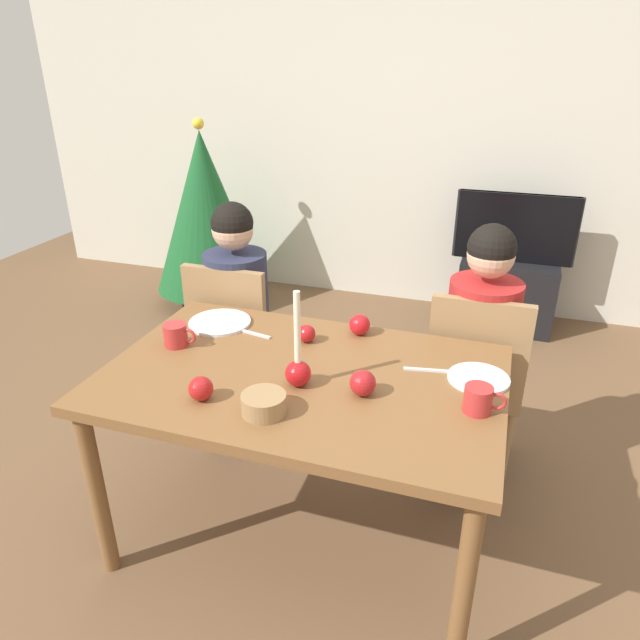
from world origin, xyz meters
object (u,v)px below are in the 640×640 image
plate_right (478,378)px  bowl_walnuts (264,404)px  candle_centerpiece (298,367)px  apple_far_edge (307,334)px  apple_by_right_mug (363,383)px  mug_left (176,335)px  tv_stand (506,293)px  person_left_child (239,324)px  mug_right (479,399)px  person_right_child (477,359)px  chair_left (237,337)px  dining_table (303,394)px  christmas_tree (206,212)px  apple_by_left_plate (360,325)px  chair_right (475,374)px  tv (515,228)px  apple_near_candle (201,389)px  plate_left (220,322)px

plate_right → bowl_walnuts: bowl_walnuts is taller
candle_centerpiece → apple_far_edge: candle_centerpiece is taller
bowl_walnuts → apple_far_edge: apple_far_edge is taller
apple_by_right_mug → mug_left: bearing=171.4°
tv_stand → person_left_child: bearing=-126.8°
apple_by_right_mug → candle_centerpiece: bearing=-177.3°
mug_left → tv_stand: bearing=61.8°
plate_right → bowl_walnuts: (-0.63, -0.42, 0.03)m
candle_centerpiece → mug_right: 0.60m
candle_centerpiece → apple_far_edge: size_ratio=4.90×
tv_stand → bowl_walnuts: bowl_walnuts is taller
person_right_child → tv_stand: size_ratio=1.83×
chair_left → mug_right: 1.37m
dining_table → christmas_tree: 2.50m
apple_by_left_plate → plate_right: bearing=-23.8°
christmas_tree → bowl_walnuts: (1.45, -2.28, 0.07)m
person_left_child → apple_by_right_mug: person_left_child is taller
person_left_child → mug_left: (0.03, -0.59, 0.23)m
apple_far_edge → chair_left: bearing=143.3°
plate_right → apple_by_left_plate: (-0.48, 0.21, 0.04)m
chair_right → tv_stand: chair_right is taller
tv → apple_by_left_plate: (-0.56, -1.94, 0.08)m
person_left_child → apple_far_edge: person_left_child is taller
tv → christmas_tree: christmas_tree is taller
tv → apple_far_edge: size_ratio=11.22×
apple_near_candle → mug_left: bearing=131.8°
plate_right → mug_right: mug_right is taller
chair_left → candle_centerpiece: (0.58, -0.68, 0.31)m
chair_right → plate_right: chair_right is taller
plate_right → bowl_walnuts: size_ratio=1.49×
bowl_walnuts → chair_left: bearing=121.5°
apple_by_left_plate → plate_left: bearing=-171.3°
chair_left → person_right_child: size_ratio=0.77×
dining_table → mug_left: 0.55m
person_left_child → christmas_tree: christmas_tree is taller
person_left_child → bowl_walnuts: 1.07m
chair_left → plate_left: 0.42m
apple_near_candle → apple_by_left_plate: size_ratio=0.97×
bowl_walnuts → dining_table: bearing=83.2°
candle_centerpiece → apple_far_edge: (-0.08, 0.31, -0.03)m
chair_left → apple_by_right_mug: 1.08m
plate_right → mug_left: 1.13m
person_left_child → plate_right: person_left_child is taller
mug_left → candle_centerpiece: bearing=-13.0°
apple_by_left_plate → apple_by_right_mug: bearing=-73.9°
bowl_walnuts → apple_far_edge: bearing=94.1°
tv → candle_centerpiece: 2.47m
chair_right → apple_by_right_mug: bearing=-116.6°
apple_far_edge → tv: bearing=70.2°
person_left_child → christmas_tree: bearing=123.6°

